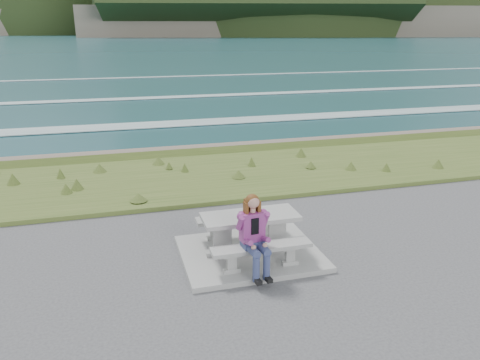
{
  "coord_description": "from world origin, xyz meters",
  "views": [
    {
      "loc": [
        -2.34,
        -7.72,
        4.18
      ],
      "look_at": [
        0.14,
        1.2,
        1.14
      ],
      "focal_mm": 35.0,
      "sensor_mm": 36.0,
      "label": 1
    }
  ],
  "objects_px": {
    "bench_landward": "(262,251)",
    "seated_woman": "(256,246)",
    "picnic_table": "(250,223)",
    "bench_seaward": "(240,220)"
  },
  "relations": [
    {
      "from": "bench_seaward",
      "to": "seated_woman",
      "type": "bearing_deg",
      "value": -95.71
    },
    {
      "from": "picnic_table",
      "to": "seated_woman",
      "type": "height_order",
      "value": "seated_woman"
    },
    {
      "from": "bench_landward",
      "to": "seated_woman",
      "type": "height_order",
      "value": "seated_woman"
    },
    {
      "from": "seated_woman",
      "to": "bench_landward",
      "type": "bearing_deg",
      "value": 34.69
    },
    {
      "from": "bench_seaward",
      "to": "picnic_table",
      "type": "bearing_deg",
      "value": -90.0
    },
    {
      "from": "picnic_table",
      "to": "bench_landward",
      "type": "height_order",
      "value": "picnic_table"
    },
    {
      "from": "bench_landward",
      "to": "seated_woman",
      "type": "distance_m",
      "value": 0.26
    },
    {
      "from": "bench_landward",
      "to": "seated_woman",
      "type": "relative_size",
      "value": 1.28
    },
    {
      "from": "picnic_table",
      "to": "seated_woman",
      "type": "bearing_deg",
      "value": -100.42
    },
    {
      "from": "picnic_table",
      "to": "bench_seaward",
      "type": "distance_m",
      "value": 0.74
    }
  ]
}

